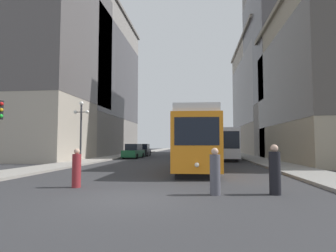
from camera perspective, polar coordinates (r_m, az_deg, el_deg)
The scene contains 16 objects.
ground_plane at distance 9.40m, azimuth -7.97°, elevation -14.86°, with size 200.00×200.00×0.00m, color #303033.
sidewalk_left at distance 50.20m, azimuth -6.49°, elevation -5.71°, with size 2.99×120.00×0.15m, color gray.
sidewalk_right at distance 49.41m, azimuth 13.90°, elevation -5.65°, with size 2.99×120.00×0.15m, color gray.
streetcar at distance 19.76m, azimuth 5.43°, elevation -2.90°, with size 3.06×12.70×3.89m.
transit_bus at distance 33.44m, azimuth 11.43°, elevation -3.45°, with size 2.90×12.45×3.45m.
parked_car_left_near at distance 41.61m, azimuth -5.20°, elevation -5.07°, with size 2.06×4.96×1.82m.
parked_car_left_mid at distance 35.55m, azimuth -7.18°, elevation -5.28°, with size 2.08×4.71×1.82m.
pedestrian_crossing_near at distance 10.08m, azimuth 9.77°, elevation -9.60°, with size 0.38×0.38×1.68m.
pedestrian_crossing_far at distance 12.22m, azimuth -18.50°, elevation -8.53°, with size 0.36×0.36×1.63m.
pedestrian_on_sidewalk at distance 10.70m, azimuth 21.34°, elevation -8.75°, with size 0.40×0.40×1.80m.
lamp_post_left_near at distance 25.04m, azimuth -17.65°, elevation 0.75°, with size 1.41×0.36×5.40m.
building_left_corner at distance 49.07m, azimuth -15.27°, elevation 9.14°, with size 10.94×23.68×24.55m.
building_left_midblock at distance 38.98m, azimuth -26.88°, elevation 14.95°, with size 16.54×15.64×27.26m.
building_right_corner at distance 32.16m, azimuth 31.45°, elevation 7.93°, with size 11.75×17.69×15.64m.
building_right_midblock at distance 54.71m, azimuth 22.29°, elevation 5.95°, with size 14.75×23.41×20.92m.
building_right_far at distance 45.43m, azimuth 23.82°, elevation 13.97°, with size 11.36×14.71×29.85m.
Camera 1 is at (2.24, -8.95, 1.82)m, focal length 29.28 mm.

